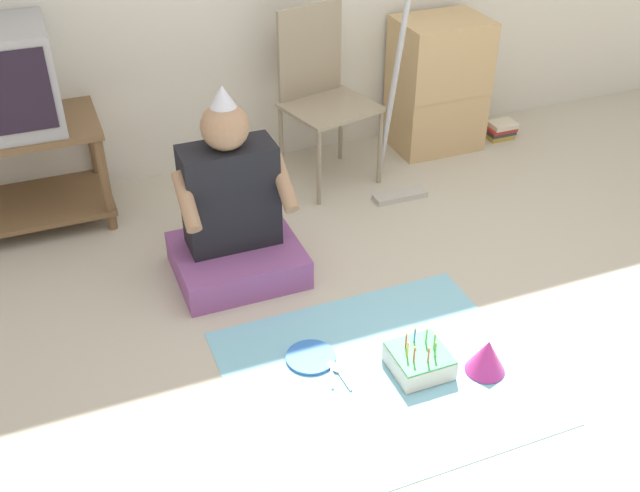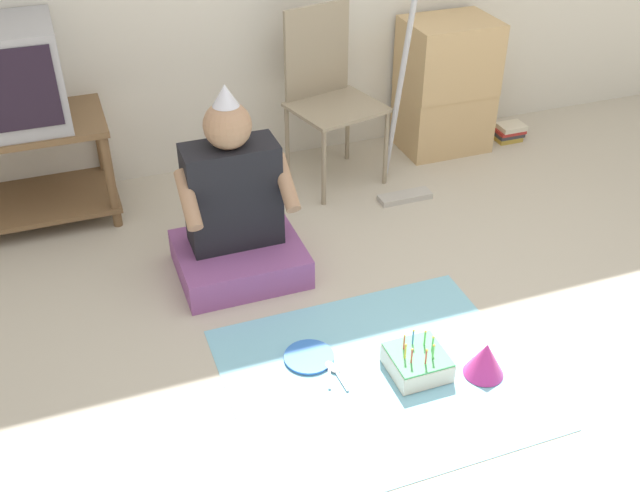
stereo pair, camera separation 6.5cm
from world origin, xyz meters
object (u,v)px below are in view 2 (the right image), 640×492
Objects in this scene: person_seated at (235,216)px; book_pile at (509,132)px; party_hat_blue at (485,359)px; tv at (10,75)px; dust_mop at (403,130)px; birthday_cake at (417,362)px; cardboard_box_stack at (446,86)px; paper_plate at (309,357)px; folding_chair at (327,86)px.

book_pile is at bearing 21.23° from person_seated.
book_pile is 1.12× the size of party_hat_blue.
tv is 0.38× the size of dust_mop.
book_pile is 2.12m from birthday_cake.
cardboard_box_stack is 0.53m from book_pile.
tv is 3.09× the size of party_hat_blue.
book_pile reaches higher than paper_plate.
folding_chair reaches higher than person_seated.
folding_chair is 5.31× the size of book_pile.
birthday_cake is at bearing -120.34° from cardboard_box_stack.
tv is 2.26m from cardboard_box_stack.
book_pile is (2.66, -0.05, -0.69)m from tv.
dust_mop is 1.40m from party_hat_blue.
party_hat_blue is at bearing -54.90° from person_seated.
folding_chair is 5.93× the size of party_hat_blue.
person_seated is 1.01m from birthday_cake.
folding_chair is at bearing 130.69° from dust_mop.
cardboard_box_stack is at bearing 47.61° from paper_plate.
party_hat_blue is (-1.17, -1.69, 0.03)m from book_pile.
person_seated is 0.73m from paper_plate.
person_seated reaches higher than birthday_cake.
folding_chair reaches higher than cardboard_box_stack.
dust_mop is 1.04m from person_seated.
paper_plate is (0.90, -1.44, -0.73)m from tv.
cardboard_box_stack is 2.01m from paper_plate.
dust_mop is at bearing 20.87° from person_seated.
paper_plate is (0.10, -0.67, -0.27)m from person_seated.
tv is 0.52× the size of folding_chair.
person_seated reaches higher than party_hat_blue.
book_pile is 2.24m from paper_plate.
birthday_cake is 1.08× the size of paper_plate.
birthday_cake is at bearing -112.43° from dust_mop.
folding_chair is at bearing 66.75° from paper_plate.
dust_mop reaches higher than party_hat_blue.
book_pile is 0.19× the size of person_seated.
cardboard_box_stack is 1.64m from person_seated.
paper_plate is (-1.33, -1.46, -0.36)m from cardboard_box_stack.
book_pile is (1.17, 0.02, -0.46)m from folding_chair.
dust_mop is 7.36× the size of book_pile.
dust_mop is 5.97× the size of birthday_cake.
book_pile is (0.42, -0.07, -0.32)m from cardboard_box_stack.
folding_chair is at bearing -179.01° from book_pile.
dust_mop is at bearing 78.08° from party_hat_blue.
tv is at bearing 177.25° from folding_chair.
cardboard_box_stack is 0.59× the size of dust_mop.
cardboard_box_stack is 0.85× the size of person_seated.
dust_mop is at bearing -12.76° from tv.
folding_chair is 0.46m from dust_mop.
birthday_cake is at bearing -52.63° from tv.
birthday_cake is (-0.51, -1.25, -0.32)m from dust_mop.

